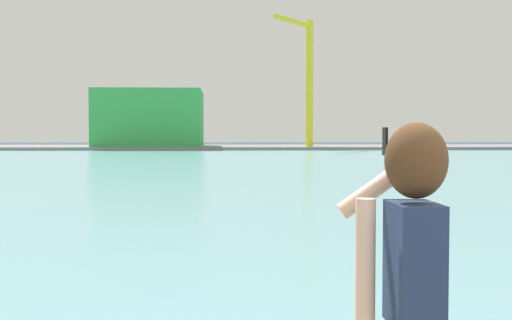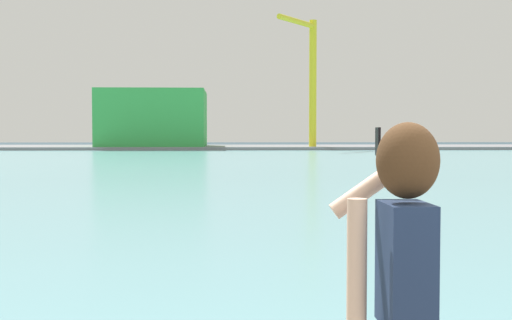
{
  "view_description": "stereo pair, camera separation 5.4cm",
  "coord_description": "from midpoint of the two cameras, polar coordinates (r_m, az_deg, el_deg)",
  "views": [
    {
      "loc": [
        -1.73,
        -2.52,
        2.21
      ],
      "look_at": [
        -1.26,
        7.13,
        1.81
      ],
      "focal_mm": 45.4,
      "sensor_mm": 36.0,
      "label": 1
    },
    {
      "loc": [
        -1.68,
        -2.52,
        2.21
      ],
      "look_at": [
        -1.26,
        7.13,
        1.81
      ],
      "focal_mm": 45.4,
      "sensor_mm": 36.0,
      "label": 2
    }
  ],
  "objects": [
    {
      "name": "harbor_water",
      "position": [
        54.59,
        -1.01,
        0.04
      ],
      "size": [
        140.0,
        100.0,
        0.02
      ],
      "primitive_type": "cube",
      "color": "#6BA8B2",
      "rests_on": "ground_plane"
    },
    {
      "name": "person_photographer",
      "position": [
        3.02,
        13.0,
        -9.63
      ],
      "size": [
        0.52,
        0.55,
        1.74
      ],
      "rotation": [
        0.0,
        0.0,
        1.57
      ],
      "color": "#2D3342",
      "rests_on": "quay_promenade"
    },
    {
      "name": "far_shore_dock",
      "position": [
        94.56,
        -1.77,
        1.14
      ],
      "size": [
        140.0,
        20.0,
        0.42
      ],
      "primitive_type": "cube",
      "color": "gray",
      "rests_on": "ground_plane"
    },
    {
      "name": "port_crane",
      "position": [
        87.83,
        4.45,
        7.78
      ],
      "size": [
        5.95,
        7.83,
        17.08
      ],
      "color": "yellow",
      "rests_on": "far_shore_dock"
    },
    {
      "name": "warehouse_left",
      "position": [
        92.87,
        -9.3,
        3.63
      ],
      "size": [
        14.59,
        13.18,
        7.83
      ],
      "primitive_type": "cube",
      "color": "green",
      "rests_on": "far_shore_dock"
    },
    {
      "name": "ground_plane",
      "position": [
        52.59,
        -0.95,
        -0.06
      ],
      "size": [
        220.0,
        220.0,
        0.0
      ],
      "primitive_type": "plane",
      "color": "#334751"
    }
  ]
}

